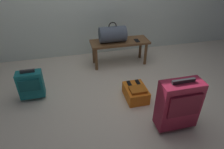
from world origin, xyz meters
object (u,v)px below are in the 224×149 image
at_px(bench, 120,45).
at_px(suitcase_upright_burgundy, 178,104).
at_px(cell_phone, 137,40).
at_px(suitcase_small_teal, 31,84).
at_px(duffel_bag_slate, 113,34).
at_px(backpack_orange, 136,92).

bearing_deg(bench, suitcase_upright_burgundy, -82.40).
bearing_deg(cell_phone, suitcase_small_teal, -159.47).
xyz_separation_m(bench, duffel_bag_slate, (-0.13, 0.00, 0.20)).
bearing_deg(duffel_bag_slate, backpack_orange, -85.25).
distance_m(bench, backpack_orange, 1.05).
distance_m(duffel_bag_slate, suitcase_small_teal, 1.50).
distance_m(suitcase_upright_burgundy, suitcase_small_teal, 1.87).
xyz_separation_m(duffel_bag_slate, backpack_orange, (0.08, -1.01, -0.47)).
relative_size(bench, backpack_orange, 2.63).
height_order(bench, backpack_orange, bench).
bearing_deg(cell_phone, bench, 168.45).
height_order(duffel_bag_slate, suitcase_upright_burgundy, duffel_bag_slate).
relative_size(duffel_bag_slate, backpack_orange, 1.16).
height_order(duffel_bag_slate, backpack_orange, duffel_bag_slate).
distance_m(cell_phone, suitcase_small_teal, 1.83).
distance_m(bench, suitcase_small_teal, 1.58).
relative_size(bench, suitcase_small_teal, 2.17).
distance_m(bench, suitcase_upright_burgundy, 1.63).
bearing_deg(suitcase_upright_burgundy, suitcase_small_teal, 150.57).
relative_size(cell_phone, suitcase_small_teal, 0.31).
bearing_deg(cell_phone, duffel_bag_slate, 171.96).
relative_size(duffel_bag_slate, suitcase_upright_burgundy, 0.67).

